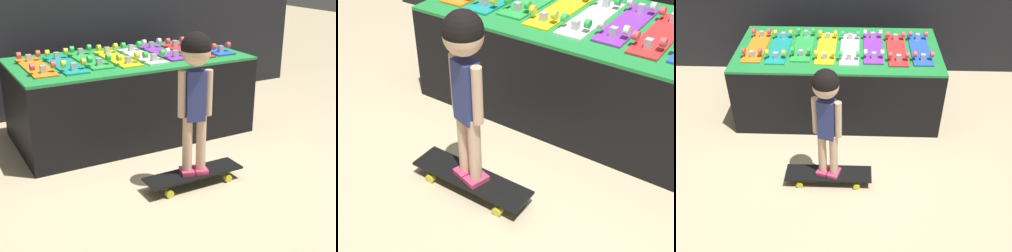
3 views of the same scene
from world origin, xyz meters
The scene contains 9 objects.
ground_plane centered at (0.00, 0.00, 0.00)m, with size 16.00×16.00×0.00m, color beige.
display_rack centered at (0.00, 0.58, 0.33)m, with size 1.88×0.97×0.65m.
skateboard_green_on_rack centered at (-0.32, 0.60, 0.67)m, with size 0.18×0.64×0.09m.
skateboard_yellow_on_rack centered at (-0.11, 0.56, 0.67)m, with size 0.18×0.64×0.09m.
skateboard_white_on_rack centered at (0.11, 0.55, 0.67)m, with size 0.18×0.64×0.09m.
skateboard_purple_on_rack centered at (0.32, 0.58, 0.67)m, with size 0.18×0.64×0.09m.
skateboard_red_on_rack centered at (0.54, 0.55, 0.67)m, with size 0.18×0.64×0.09m.
skateboard_on_floor centered at (-0.03, -0.50, 0.07)m, with size 0.69×0.19×0.09m.
child centered at (-0.03, -0.50, 0.74)m, with size 0.22×0.19×0.93m.
Camera 2 is at (1.19, -1.96, 1.76)m, focal length 50.00 mm.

